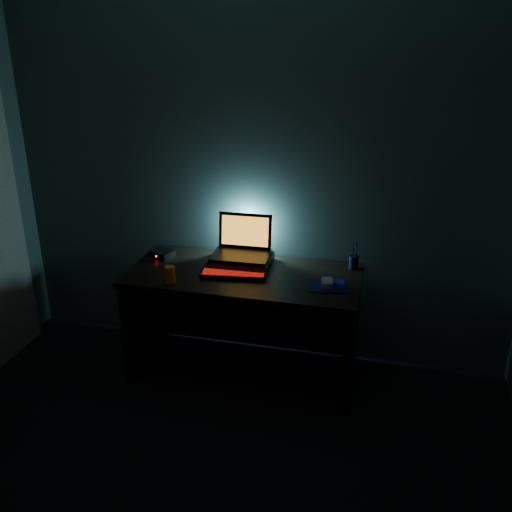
{
  "coord_description": "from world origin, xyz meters",
  "views": [
    {
      "loc": [
        0.87,
        -1.62,
        2.25
      ],
      "look_at": [
        0.09,
        1.57,
        0.9
      ],
      "focal_mm": 40.0,
      "sensor_mm": 36.0,
      "label": 1
    }
  ],
  "objects_px": {
    "keyboard": "(233,274)",
    "mouse": "(327,283)",
    "router": "(162,254)",
    "pen_cup": "(354,262)",
    "laptop": "(243,246)",
    "juice_glass": "(170,275)"
  },
  "relations": [
    {
      "from": "mouse",
      "to": "pen_cup",
      "type": "relative_size",
      "value": 1.24
    },
    {
      "from": "laptop",
      "to": "router",
      "type": "xyz_separation_m",
      "value": [
        -0.56,
        -0.04,
        -0.1
      ]
    },
    {
      "from": "laptop",
      "to": "router",
      "type": "bearing_deg",
      "value": -177.45
    },
    {
      "from": "mouse",
      "to": "pen_cup",
      "type": "height_order",
      "value": "pen_cup"
    },
    {
      "from": "pen_cup",
      "to": "router",
      "type": "distance_m",
      "value": 1.3
    },
    {
      "from": "mouse",
      "to": "router",
      "type": "height_order",
      "value": "router"
    },
    {
      "from": "router",
      "to": "pen_cup",
      "type": "bearing_deg",
      "value": 26.18
    },
    {
      "from": "mouse",
      "to": "router",
      "type": "bearing_deg",
      "value": 161.25
    },
    {
      "from": "juice_glass",
      "to": "mouse",
      "type": "bearing_deg",
      "value": 10.78
    },
    {
      "from": "keyboard",
      "to": "pen_cup",
      "type": "height_order",
      "value": "pen_cup"
    },
    {
      "from": "router",
      "to": "keyboard",
      "type": "bearing_deg",
      "value": 2.55
    },
    {
      "from": "keyboard",
      "to": "router",
      "type": "xyz_separation_m",
      "value": [
        -0.56,
        0.19,
        0.01
      ]
    },
    {
      "from": "pen_cup",
      "to": "mouse",
      "type": "bearing_deg",
      "value": -113.37
    },
    {
      "from": "laptop",
      "to": "router",
      "type": "height_order",
      "value": "laptop"
    },
    {
      "from": "laptop",
      "to": "pen_cup",
      "type": "distance_m",
      "value": 0.74
    },
    {
      "from": "laptop",
      "to": "keyboard",
      "type": "bearing_deg",
      "value": -91.51
    },
    {
      "from": "mouse",
      "to": "juice_glass",
      "type": "distance_m",
      "value": 0.97
    },
    {
      "from": "keyboard",
      "to": "mouse",
      "type": "height_order",
      "value": "mouse"
    },
    {
      "from": "keyboard",
      "to": "mouse",
      "type": "xyz_separation_m",
      "value": [
        0.6,
        -0.01,
        0.01
      ]
    },
    {
      "from": "mouse",
      "to": "juice_glass",
      "type": "height_order",
      "value": "juice_glass"
    },
    {
      "from": "laptop",
      "to": "juice_glass",
      "type": "height_order",
      "value": "laptop"
    },
    {
      "from": "pen_cup",
      "to": "router",
      "type": "height_order",
      "value": "pen_cup"
    }
  ]
}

